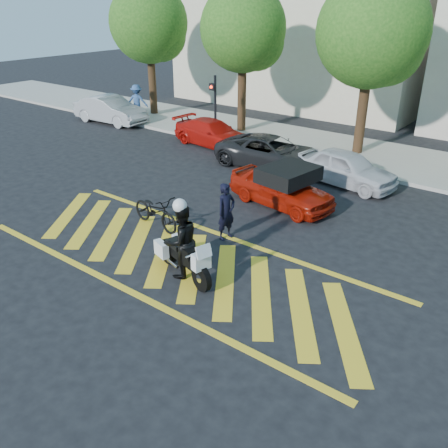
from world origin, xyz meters
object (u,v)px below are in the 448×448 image
Objects in this scene: officer_moto at (181,241)px; red_convertible at (281,187)px; police_motorcycle at (183,256)px; parked_left at (213,133)px; parked_mid_right at (346,168)px; parked_far_left at (110,110)px; bicycle at (155,211)px; parked_mid_left at (271,152)px; officer_bike at (226,212)px.

red_convertible is (-0.38, 5.50, -0.33)m from officer_moto.
police_motorcycle is 0.55× the size of parked_left.
red_convertible is 3.34m from parked_mid_right.
red_convertible is at bearing -110.27° from parked_far_left.
parked_left is at bearing 141.64° from police_motorcycle.
parked_mid_right reaches higher than red_convertible.
red_convertible reaches higher than parked_left.
parked_left reaches higher than bicycle.
parked_far_left is (-11.66, 8.10, 0.20)m from bicycle.
parked_mid_left is (3.98, -1.04, 0.04)m from parked_left.
officer_moto reaches higher than parked_far_left.
officer_bike is 0.37× the size of parked_mid_left.
officer_moto is 0.50× the size of parked_mid_right.
parked_far_left is at bearing -107.75° from officer_moto.
parked_left is 7.43m from parked_mid_right.
parked_left is 0.89× the size of parked_mid_left.
parked_far_left is 11.47m from parked_mid_left.
red_convertible is 14.51m from parked_far_left.
parked_far_left is 1.07× the size of parked_left.
parked_mid_left is at bearing 124.71° from police_motorcycle.
bicycle is at bearing -128.08° from parked_far_left.
parked_far_left reaches higher than red_convertible.
parked_mid_right is (3.38, 0.01, 0.02)m from parked_mid_left.
officer_moto is at bearing -113.95° from bicycle.
police_motorcycle is at bearing 138.50° from officer_moto.
officer_bike reaches higher than parked_mid_left.
parked_left is 4.11m from parked_mid_left.
parked_mid_left is at bearing 10.20° from bicycle.
officer_bike is 0.44× the size of parked_mid_right.
red_convertible is at bearing -118.99° from parked_left.
parked_left is (-4.22, 8.10, 0.07)m from bicycle.
parked_mid_right is (3.14, 7.07, 0.13)m from bicycle.
bicycle is 9.13m from parked_left.
parked_far_left is at bearing 63.50° from bicycle.
officer_moto reaches higher than parked_mid_left.
parked_mid_right is (0.55, 8.70, -0.32)m from officer_moto.
police_motorcycle is at bearing -140.54° from parked_left.
parked_left is (-6.43, 4.23, -0.05)m from red_convertible.
officer_moto is at bearing -140.64° from parked_left.
officer_bike is 0.76× the size of police_motorcycle.
parked_mid_left is at bearing 46.03° from red_convertible.
parked_far_left is at bearing 80.78° from parked_mid_left.
officer_bike is 9.79m from parked_left.
officer_moto reaches higher than officer_bike.
officer_bike is at bearing 179.75° from parked_mid_right.
officer_moto is at bearing -131.50° from police_motorcycle.
parked_far_left reaches higher than parked_mid_left.
bicycle is 7.74m from parked_mid_right.
bicycle is 7.07m from parked_mid_left.
red_convertible is 0.82× the size of parked_mid_left.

